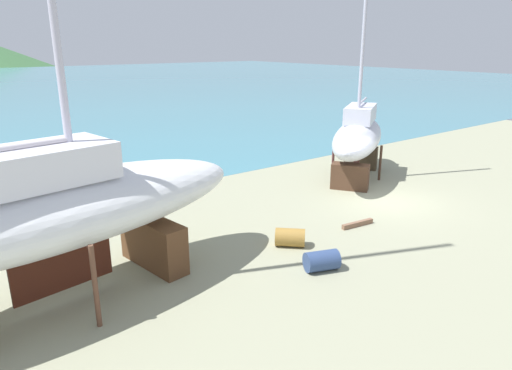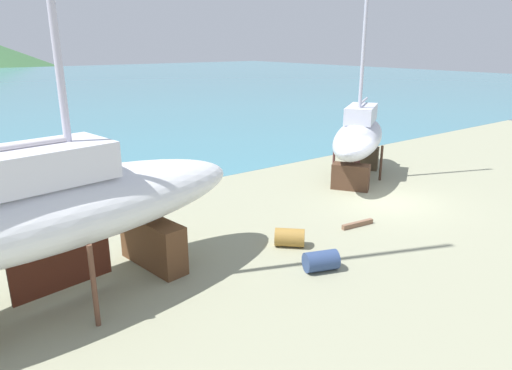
% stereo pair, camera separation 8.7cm
% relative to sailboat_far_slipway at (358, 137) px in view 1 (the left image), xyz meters
% --- Properties ---
extents(sea_water, '(172.21, 118.13, 0.01)m').
position_rel_sailboat_far_slipway_xyz_m(sea_water, '(-1.64, 63.00, -1.95)').
color(sea_water, teal).
rests_on(sea_water, ground).
extents(sailboat_far_slipway, '(7.23, 5.68, 12.44)m').
position_rel_sailboat_far_slipway_xyz_m(sailboat_far_slipway, '(0.00, 0.00, 0.00)').
color(sailboat_far_slipway, '#4F3323').
rests_on(sailboat_far_slipway, ground).
extents(sailboat_small_center, '(10.66, 4.51, 17.91)m').
position_rel_sailboat_far_slipway_xyz_m(sailboat_small_center, '(-14.11, -2.94, 0.42)').
color(sailboat_small_center, brown).
rests_on(sailboat_small_center, ground).
extents(worker, '(0.42, 0.50, 1.68)m').
position_rel_sailboat_far_slipway_xyz_m(worker, '(3.70, 2.89, -1.07)').
color(worker, '#327C44').
rests_on(worker, ground).
extents(barrel_tipped_left, '(1.08, 0.86, 0.57)m').
position_rel_sailboat_far_slipway_xyz_m(barrel_tipped_left, '(-7.91, -5.67, -1.66)').
color(barrel_tipped_left, navy).
rests_on(barrel_tipped_left, ground).
extents(barrel_tar_black, '(1.06, 1.06, 0.58)m').
position_rel_sailboat_far_slipway_xyz_m(barrel_tar_black, '(-7.55, -3.92, -1.66)').
color(barrel_tar_black, olive).
rests_on(barrel_tar_black, ground).
extents(timber_short_skew, '(1.32, 0.30, 0.17)m').
position_rel_sailboat_far_slipway_xyz_m(timber_short_skew, '(-4.60, -4.12, -1.86)').
color(timber_short_skew, brown).
rests_on(timber_short_skew, ground).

